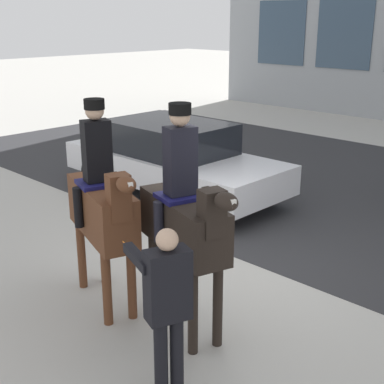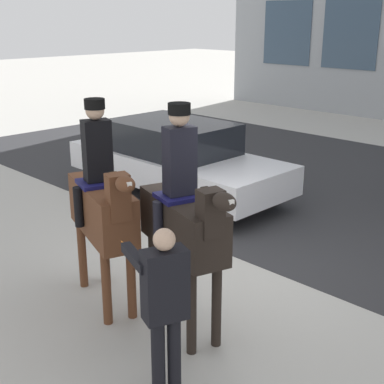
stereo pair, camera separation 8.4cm
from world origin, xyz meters
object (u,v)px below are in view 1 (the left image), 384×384
(mounted_horse_lead, at_px, (102,205))
(mounted_horse_companion, at_px, (185,219))
(pedestrian_bystander, at_px, (167,302))
(street_car_near_lane, at_px, (172,158))

(mounted_horse_lead, distance_m, mounted_horse_companion, 1.17)
(pedestrian_bystander, bearing_deg, street_car_near_lane, -23.96)
(mounted_horse_lead, bearing_deg, pedestrian_bystander, -2.08)
(mounted_horse_lead, bearing_deg, street_car_near_lane, 143.79)
(mounted_horse_lead, xyz_separation_m, street_car_near_lane, (-2.55, 3.61, -0.54))
(mounted_horse_lead, relative_size, pedestrian_bystander, 1.48)
(mounted_horse_companion, relative_size, street_car_near_lane, 0.55)
(mounted_horse_lead, xyz_separation_m, mounted_horse_companion, (1.13, 0.27, 0.05))
(mounted_horse_companion, relative_size, pedestrian_bystander, 1.50)
(mounted_horse_lead, height_order, street_car_near_lane, mounted_horse_lead)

